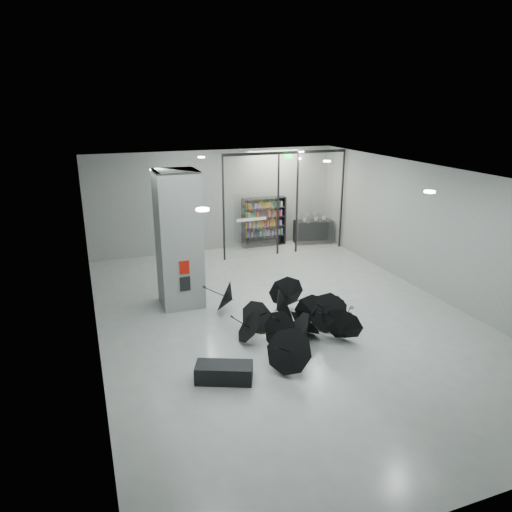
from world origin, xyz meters
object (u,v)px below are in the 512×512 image
object	(u,v)px
column	(179,239)
umbrella_cluster	(295,324)
bench	(224,372)
shop_counter	(313,232)
bookshelf	(264,222)

from	to	relation	value
column	umbrella_cluster	bearing A→B (deg)	-52.49
bench	shop_counter	size ratio (longest dim) A/B	0.77
column	shop_counter	bearing A→B (deg)	33.56
bench	shop_counter	distance (m)	11.09
bookshelf	umbrella_cluster	bearing A→B (deg)	-105.93
column	umbrella_cluster	world-z (taller)	column
column	shop_counter	distance (m)	8.11
bench	bookshelf	distance (m)	10.29
umbrella_cluster	bench	bearing A→B (deg)	-148.65
shop_counter	bookshelf	bearing A→B (deg)	-178.76
column	bench	bearing A→B (deg)	-90.20
column	bench	xyz separation A→B (m)	(-0.02, -4.46, -1.80)
bench	shop_counter	xyz separation A→B (m)	(6.65, 8.87, 0.29)
bench	shop_counter	world-z (taller)	shop_counter
bookshelf	umbrella_cluster	distance (m)	8.11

